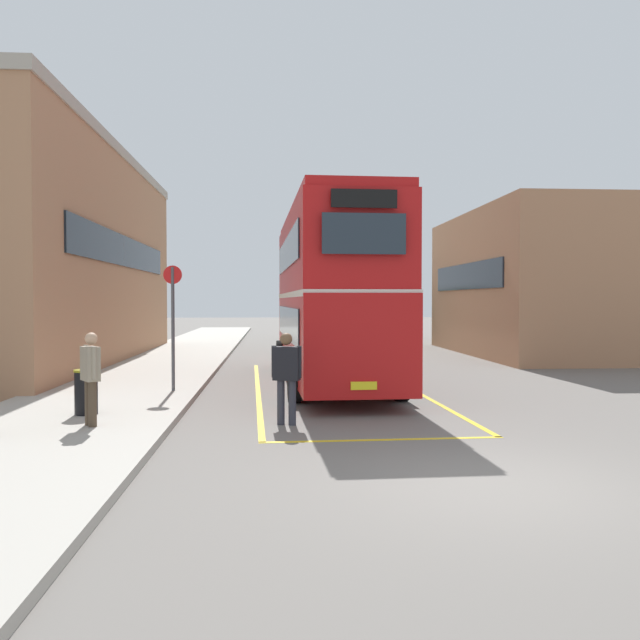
{
  "coord_description": "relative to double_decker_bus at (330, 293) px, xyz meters",
  "views": [
    {
      "loc": [
        -2.71,
        -7.93,
        2.29
      ],
      "look_at": [
        -1.23,
        12.74,
        1.69
      ],
      "focal_mm": 36.87,
      "sensor_mm": 36.0,
      "label": 1
    }
  ],
  "objects": [
    {
      "name": "pedestrian_waiting_near",
      "position": [
        -4.72,
        -6.61,
        -1.45
      ],
      "size": [
        0.43,
        0.5,
        1.61
      ],
      "color": "#473828",
      "rests_on": "sidewalk_left"
    },
    {
      "name": "litter_bin",
      "position": [
        -5.12,
        -5.45,
        -1.94
      ],
      "size": [
        0.45,
        0.45,
        0.85
      ],
      "color": "black",
      "rests_on": "sidewalk_left"
    },
    {
      "name": "brick_building_left",
      "position": [
        -10.03,
        6.48,
        1.39
      ],
      "size": [
        6.22,
        18.84,
        7.8
      ],
      "color": "#AD7A56",
      "rests_on": "ground"
    },
    {
      "name": "pedestrian_boarding",
      "position": [
        -1.34,
        -6.02,
        -1.53
      ],
      "size": [
        0.55,
        0.35,
        1.7
      ],
      "color": "#2D2D38",
      "rests_on": "ground"
    },
    {
      "name": "ground_plane",
      "position": [
        1.12,
        4.23,
        -2.51
      ],
      "size": [
        135.6,
        135.6,
        0.0
      ],
      "primitive_type": "plane",
      "color": "#66605B"
    },
    {
      "name": "bus_stop_sign",
      "position": [
        -3.97,
        -2.23,
        -0.59
      ],
      "size": [
        0.44,
        0.08,
        2.99
      ],
      "color": "#4C4C51",
      "rests_on": "sidewalk_left"
    },
    {
      "name": "depot_building_right",
      "position": [
        10.75,
        9.33,
        0.51
      ],
      "size": [
        8.32,
        12.07,
        6.04
      ],
      "color": "#AD7A56",
      "rests_on": "ground"
    },
    {
      "name": "double_decker_bus",
      "position": [
        0.0,
        0.0,
        0.0
      ],
      "size": [
        2.98,
        10.89,
        4.75
      ],
      "color": "black",
      "rests_on": "ground"
    },
    {
      "name": "bay_marking_yellow",
      "position": [
        0.03,
        -1.96,
        -2.51
      ],
      "size": [
        4.51,
        12.95,
        0.01
      ],
      "color": "gold",
      "rests_on": "ground"
    },
    {
      "name": "single_deck_bus",
      "position": [
        3.61,
        20.58,
        -0.87
      ],
      "size": [
        3.12,
        9.21,
        3.02
      ],
      "color": "black",
      "rests_on": "ground"
    },
    {
      "name": "sidewalk_left",
      "position": [
        -5.38,
        6.63,
        -2.44
      ],
      "size": [
        4.0,
        57.6,
        0.14
      ],
      "primitive_type": "cube",
      "color": "#A39E93",
      "rests_on": "ground"
    }
  ]
}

